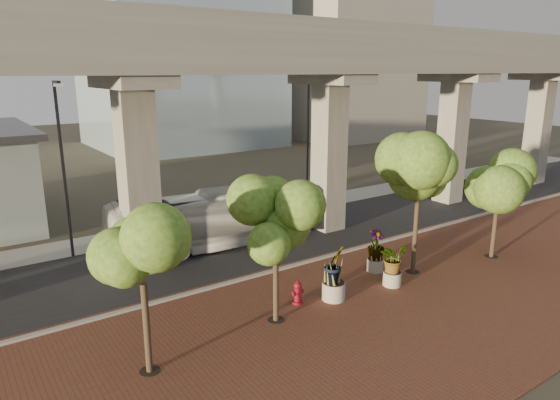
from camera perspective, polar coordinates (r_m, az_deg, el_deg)
ground at (r=27.16m, az=-1.64°, el=-6.56°), size 160.00×160.00×0.00m
brick_plaza at (r=21.47m, az=10.43°, el=-12.72°), size 70.00×13.00×0.06m
asphalt_road at (r=28.74m, az=-3.83°, el=-5.33°), size 90.00×8.00×0.04m
curb_strip at (r=25.59m, az=0.84°, el=-7.72°), size 70.00×0.25×0.16m
far_sidewalk at (r=33.34m, az=-8.71°, el=-2.62°), size 90.00×3.00×0.06m
transit_viaduct at (r=27.15m, az=-4.09°, el=9.25°), size 72.00×5.60×12.40m
midrise_block at (r=77.23m, az=7.68°, el=16.10°), size 18.00×16.00×24.00m
transit_bus at (r=28.33m, az=-7.85°, el=-2.36°), size 11.72×3.90×3.20m
parked_car at (r=43.25m, az=18.18°, el=1.83°), size 4.97×2.37×1.57m
fire_hydrant at (r=21.78m, az=2.02°, el=-10.49°), size 0.53×0.48×1.06m
planter_front at (r=23.76m, az=12.81°, el=-6.71°), size 1.88×1.88×2.06m
planter_right at (r=25.22m, az=10.91°, el=-5.23°), size 2.01×2.01×2.15m
planter_left at (r=21.85m, az=6.22°, el=-7.64°), size 2.25×2.25×2.48m
street_tree_far_west at (r=16.29m, az=-15.59°, el=-5.93°), size 3.56×3.56×5.81m
street_tree_near_west at (r=19.04m, az=-0.50°, el=-2.49°), size 3.82×3.82×5.90m
street_tree_near_east at (r=24.56m, az=15.65°, el=2.82°), size 4.09×4.09×6.84m
street_tree_far_east at (r=28.29m, az=23.81°, el=1.88°), size 3.84×3.84×5.89m
streetlamp_west at (r=28.03m, az=-23.57°, el=4.37°), size 0.46×1.34×9.28m
streetlamp_east at (r=35.97m, az=3.32°, el=7.33°), size 0.45×1.31×9.03m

